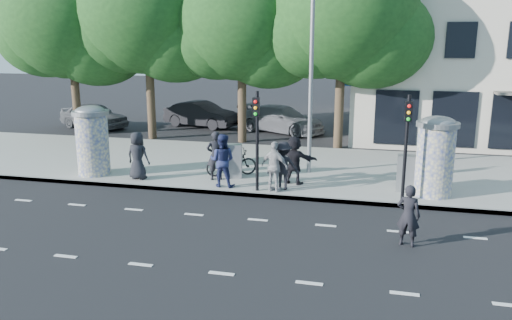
% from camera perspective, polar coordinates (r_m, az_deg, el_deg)
% --- Properties ---
extents(ground, '(120.00, 120.00, 0.00)m').
position_cam_1_polar(ground, '(13.56, -1.16, -8.86)').
color(ground, black).
rests_on(ground, ground).
extents(sidewalk, '(40.00, 8.00, 0.15)m').
position_cam_1_polar(sidewalk, '(20.53, 4.11, -0.92)').
color(sidewalk, gray).
rests_on(sidewalk, ground).
extents(curb, '(40.00, 0.10, 0.16)m').
position_cam_1_polar(curb, '(16.80, 1.90, -4.16)').
color(curb, slate).
rests_on(curb, ground).
extents(lane_dash_near, '(32.00, 0.12, 0.01)m').
position_cam_1_polar(lane_dash_near, '(11.63, -3.96, -12.81)').
color(lane_dash_near, silver).
rests_on(lane_dash_near, ground).
extents(lane_dash_far, '(32.00, 0.12, 0.01)m').
position_cam_1_polar(lane_dash_far, '(14.83, 0.21, -6.86)').
color(lane_dash_far, silver).
rests_on(lane_dash_far, ground).
extents(ad_column_left, '(1.36, 1.36, 2.65)m').
position_cam_1_polar(ad_column_left, '(19.95, -18.21, 2.32)').
color(ad_column_left, beige).
rests_on(ad_column_left, sidewalk).
extents(ad_column_right, '(1.36, 1.36, 2.65)m').
position_cam_1_polar(ad_column_right, '(17.34, 19.82, 0.61)').
color(ad_column_right, beige).
rests_on(ad_column_right, sidewalk).
extents(traffic_pole_near, '(0.22, 0.31, 3.40)m').
position_cam_1_polar(traffic_pole_near, '(16.64, 0.09, 3.33)').
color(traffic_pole_near, black).
rests_on(traffic_pole_near, sidewalk).
extents(traffic_pole_far, '(0.22, 0.31, 3.40)m').
position_cam_1_polar(traffic_pole_far, '(16.23, 16.83, 2.50)').
color(traffic_pole_far, black).
rests_on(traffic_pole_far, sidewalk).
extents(street_lamp, '(0.25, 0.93, 8.00)m').
position_cam_1_polar(street_lamp, '(18.93, 6.36, 12.27)').
color(street_lamp, slate).
rests_on(street_lamp, sidewalk).
extents(tree_far_left, '(7.20, 7.20, 9.26)m').
position_cam_1_polar(tree_far_left, '(29.50, -20.52, 14.61)').
color(tree_far_left, '#38281C').
rests_on(tree_far_left, ground).
extents(tree_mid_left, '(7.20, 7.20, 9.57)m').
position_cam_1_polar(tree_mid_left, '(27.31, -12.38, 15.95)').
color(tree_mid_left, '#38281C').
rests_on(tree_mid_left, ground).
extents(tree_near_left, '(6.80, 6.80, 8.97)m').
position_cam_1_polar(tree_near_left, '(25.75, -1.67, 15.44)').
color(tree_near_left, '#38281C').
rests_on(tree_near_left, ground).
extents(tree_center, '(7.00, 7.00, 9.30)m').
position_cam_1_polar(tree_center, '(24.53, 9.88, 15.94)').
color(tree_center, '#38281C').
rests_on(tree_center, ground).
extents(ped_a, '(0.93, 0.66, 1.78)m').
position_cam_1_polar(ped_a, '(18.88, -13.37, 0.49)').
color(ped_a, black).
rests_on(ped_a, sidewalk).
extents(ped_b, '(0.78, 0.66, 1.81)m').
position_cam_1_polar(ped_b, '(18.36, -4.64, 0.50)').
color(ped_b, black).
rests_on(ped_b, sidewalk).
extents(ped_c, '(0.92, 0.72, 1.87)m').
position_cam_1_polar(ped_c, '(17.47, -3.88, -0.05)').
color(ped_c, '#1E254D').
rests_on(ped_c, sidewalk).
extents(ped_d, '(1.17, 0.78, 1.68)m').
position_cam_1_polar(ped_d, '(17.12, 3.11, -0.65)').
color(ped_d, black).
rests_on(ped_d, sidewalk).
extents(ped_e, '(1.15, 0.87, 1.73)m').
position_cam_1_polar(ped_e, '(16.85, 2.15, -0.77)').
color(ped_e, '#9C9C9F').
rests_on(ped_e, sidewalk).
extents(ped_f, '(1.71, 0.96, 1.74)m').
position_cam_1_polar(ped_f, '(17.82, 4.39, 0.00)').
color(ped_f, black).
rests_on(ped_f, sidewalk).
extents(man_road, '(0.67, 0.52, 1.62)m').
position_cam_1_polar(man_road, '(13.37, 17.02, -6.08)').
color(man_road, black).
rests_on(man_road, ground).
extents(bicycle, '(1.48, 2.04, 1.02)m').
position_cam_1_polar(bicycle, '(18.97, -2.84, -0.28)').
color(bicycle, black).
rests_on(bicycle, sidewalk).
extents(cabinet_left, '(0.68, 0.55, 1.27)m').
position_cam_1_polar(cabinet_left, '(18.68, -2.55, -0.10)').
color(cabinet_left, gray).
rests_on(cabinet_left, sidewalk).
extents(cabinet_right, '(0.63, 0.48, 1.25)m').
position_cam_1_polar(cabinet_right, '(17.67, 16.75, -1.47)').
color(cabinet_right, slate).
rests_on(cabinet_right, sidewalk).
extents(car_left, '(3.14, 4.90, 1.55)m').
position_cam_1_polar(car_left, '(31.93, -18.06, 4.88)').
color(car_left, '#515358').
rests_on(car_left, ground).
extents(car_mid, '(2.90, 5.02, 1.56)m').
position_cam_1_polar(car_mid, '(30.93, -6.24, 5.21)').
color(car_mid, black).
rests_on(car_mid, ground).
extents(car_right, '(4.16, 5.68, 1.53)m').
position_cam_1_polar(car_right, '(29.00, 2.91, 4.70)').
color(car_right, slate).
rests_on(car_right, ground).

